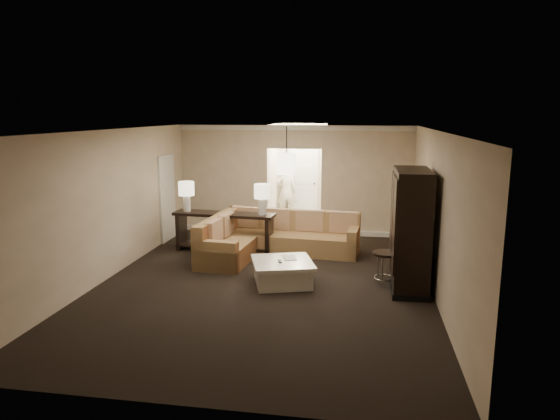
% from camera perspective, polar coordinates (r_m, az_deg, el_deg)
% --- Properties ---
extents(ground, '(8.00, 8.00, 0.00)m').
position_cam_1_polar(ground, '(9.34, -1.77, -8.38)').
color(ground, black).
rests_on(ground, ground).
extents(wall_back, '(6.00, 0.04, 2.80)m').
position_cam_1_polar(wall_back, '(12.86, 1.61, 3.44)').
color(wall_back, beige).
rests_on(wall_back, ground).
extents(wall_front, '(6.00, 0.04, 2.80)m').
position_cam_1_polar(wall_front, '(5.23, -10.38, -8.20)').
color(wall_front, beige).
rests_on(wall_front, ground).
extents(wall_left, '(0.04, 8.00, 2.80)m').
position_cam_1_polar(wall_left, '(9.98, -18.98, 0.61)').
color(wall_left, beige).
rests_on(wall_left, ground).
extents(wall_right, '(0.04, 8.00, 2.80)m').
position_cam_1_polar(wall_right, '(8.90, 17.49, -0.51)').
color(wall_right, beige).
rests_on(wall_right, ground).
extents(ceiling, '(6.00, 8.00, 0.02)m').
position_cam_1_polar(ceiling, '(8.81, -1.88, 9.06)').
color(ceiling, silver).
rests_on(ceiling, wall_back).
extents(crown_molding, '(6.00, 0.10, 0.12)m').
position_cam_1_polar(crown_molding, '(12.71, 1.61, 9.37)').
color(crown_molding, white).
rests_on(crown_molding, wall_back).
extents(baseboard, '(6.00, 0.10, 0.12)m').
position_cam_1_polar(baseboard, '(13.06, 1.55, -2.42)').
color(baseboard, white).
rests_on(baseboard, ground).
extents(side_door, '(0.05, 0.90, 2.10)m').
position_cam_1_polar(side_door, '(12.53, -12.75, 1.34)').
color(side_door, white).
rests_on(side_door, ground).
extents(foyer, '(1.44, 2.02, 2.80)m').
position_cam_1_polar(foyer, '(14.20, 2.34, 3.76)').
color(foyer, silver).
rests_on(foyer, ground).
extents(sectional_sofa, '(3.28, 2.55, 0.93)m').
position_cam_1_polar(sectional_sofa, '(11.06, -1.18, -3.26)').
color(sectional_sofa, brown).
rests_on(sectional_sofa, ground).
extents(coffee_table, '(1.35, 1.35, 0.45)m').
position_cam_1_polar(coffee_table, '(9.27, 0.28, -7.07)').
color(coffee_table, white).
rests_on(coffee_table, ground).
extents(console_table, '(2.34, 0.68, 0.89)m').
position_cam_1_polar(console_table, '(11.35, -6.37, -2.12)').
color(console_table, black).
rests_on(console_table, ground).
extents(armoire, '(0.64, 1.49, 2.14)m').
position_cam_1_polar(armoire, '(9.15, 14.62, -2.45)').
color(armoire, black).
rests_on(armoire, ground).
extents(drink_table, '(0.48, 0.48, 0.60)m').
position_cam_1_polar(drink_table, '(9.40, 11.92, -5.74)').
color(drink_table, black).
rests_on(drink_table, ground).
extents(table_lamp_left, '(0.36, 0.36, 0.68)m').
position_cam_1_polar(table_lamp_left, '(11.52, -10.65, 2.09)').
color(table_lamp_left, silver).
rests_on(table_lamp_left, console_table).
extents(table_lamp_right, '(0.36, 0.36, 0.68)m').
position_cam_1_polar(table_lamp_right, '(10.93, -2.05, 1.79)').
color(table_lamp_right, silver).
rests_on(table_lamp_right, console_table).
extents(pendant_light, '(0.38, 0.38, 1.09)m').
position_cam_1_polar(pendant_light, '(11.52, 0.75, 5.32)').
color(pendant_light, black).
rests_on(pendant_light, ceiling).
extents(person, '(0.77, 0.64, 1.83)m').
position_cam_1_polar(person, '(14.56, 0.69, 2.41)').
color(person, '#EBE4C7').
rests_on(person, ground).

